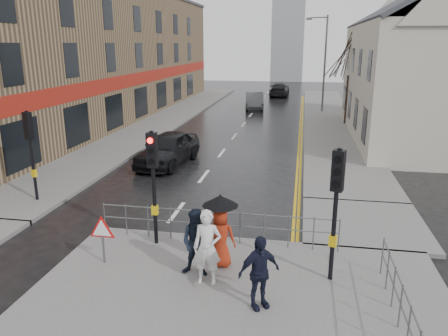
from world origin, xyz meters
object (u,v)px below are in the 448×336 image
at_px(pedestrian_with_umbrella, 220,227).
at_px(car_mid, 254,100).
at_px(pedestrian_a, 207,247).
at_px(car_parked, 168,149).
at_px(pedestrian_d, 259,272).
at_px(pedestrian_b, 197,243).

bearing_deg(pedestrian_with_umbrella, car_mid, 94.65).
bearing_deg(pedestrian_a, car_mid, 91.67).
distance_m(pedestrian_a, car_parked, 11.73).
bearing_deg(pedestrian_d, car_parked, 81.26).
bearing_deg(pedestrian_b, pedestrian_with_umbrella, 51.47).
bearing_deg(pedestrian_b, car_mid, 95.55).
bearing_deg(pedestrian_with_umbrella, pedestrian_a, -100.07).
relative_size(pedestrian_d, car_mid, 0.37).
bearing_deg(car_mid, pedestrian_a, -92.65).
bearing_deg(pedestrian_a, pedestrian_with_umbrella, 77.38).
relative_size(pedestrian_a, pedestrian_b, 1.07).
xyz_separation_m(pedestrian_with_umbrella, car_parked, (-4.54, 9.99, -0.42)).
bearing_deg(pedestrian_with_umbrella, pedestrian_d, -55.25).
bearing_deg(car_parked, pedestrian_with_umbrella, -58.39).
distance_m(pedestrian_a, car_mid, 31.08).
relative_size(pedestrian_with_umbrella, car_parked, 0.41).
distance_m(pedestrian_b, pedestrian_with_umbrella, 0.77).
relative_size(pedestrian_a, pedestrian_with_umbrella, 0.95).
relative_size(pedestrian_a, pedestrian_d, 1.10).
distance_m(pedestrian_b, car_mid, 30.73).
bearing_deg(car_mid, pedestrian_with_umbrella, -92.23).
height_order(pedestrian_with_umbrella, car_mid, pedestrian_with_umbrella).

